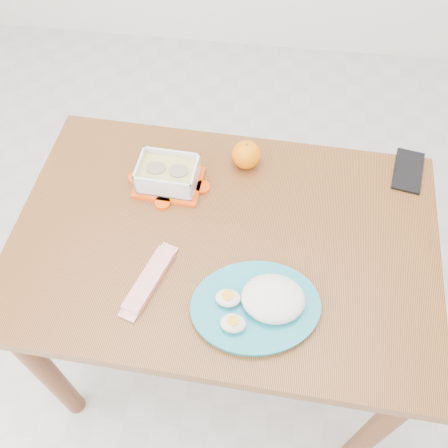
# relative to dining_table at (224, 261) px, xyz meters

# --- Properties ---
(ground) EXTENTS (3.50, 3.50, 0.00)m
(ground) POSITION_rel_dining_table_xyz_m (-0.11, 0.08, -0.64)
(ground) COLOR #B7B7B2
(ground) RESTS_ON ground
(dining_table) EXTENTS (1.09, 0.75, 0.75)m
(dining_table) POSITION_rel_dining_table_xyz_m (0.00, 0.00, 0.00)
(dining_table) COLOR brown
(dining_table) RESTS_ON ground
(food_container) EXTENTS (0.18, 0.14, 0.07)m
(food_container) POSITION_rel_dining_table_xyz_m (-0.17, 0.15, 0.15)
(food_container) COLOR #FF4A07
(food_container) RESTS_ON dining_table
(orange_fruit) EXTENTS (0.08, 0.08, 0.08)m
(orange_fruit) POSITION_rel_dining_table_xyz_m (0.03, 0.25, 0.15)
(orange_fruit) COLOR orange
(orange_fruit) RESTS_ON dining_table
(rice_plate) EXTENTS (0.35, 0.35, 0.08)m
(rice_plate) POSITION_rel_dining_table_xyz_m (0.11, -0.18, 0.14)
(rice_plate) COLOR #187A88
(rice_plate) RESTS_ON dining_table
(candy_bar) EXTENTS (0.10, 0.18, 0.02)m
(candy_bar) POSITION_rel_dining_table_xyz_m (-0.16, -0.15, 0.12)
(candy_bar) COLOR red
(candy_bar) RESTS_ON dining_table
(smartphone) EXTENTS (0.10, 0.16, 0.01)m
(smartphone) POSITION_rel_dining_table_xyz_m (0.48, 0.28, 0.12)
(smartphone) COLOR black
(smartphone) RESTS_ON dining_table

